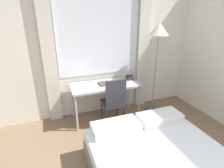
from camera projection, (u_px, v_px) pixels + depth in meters
wall_back_with_window at (97, 49)px, 3.46m from camera, size 5.25×0.13×2.70m
desk at (105, 87)px, 3.40m from camera, size 1.33×0.59×0.74m
desk_chair at (114, 100)px, 3.24m from camera, size 0.40×0.40×0.95m
standing_lamp at (159, 36)px, 3.38m from camera, size 0.38×0.38×1.86m
telephone at (130, 77)px, 3.61m from camera, size 0.15×0.14×0.10m
book at (104, 83)px, 3.38m from camera, size 0.24×0.24×0.02m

